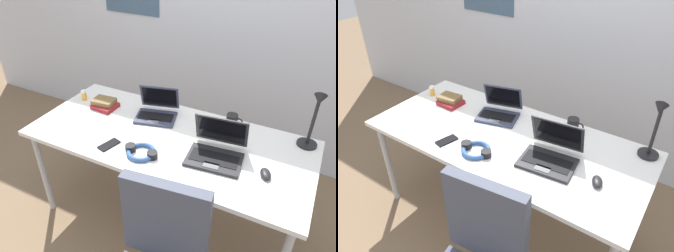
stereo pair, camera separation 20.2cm
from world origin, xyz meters
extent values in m
plane|color=#7A6047|center=(0.00, 0.00, 0.00)|extent=(12.00, 12.00, 0.00)
cube|color=silver|center=(0.00, 1.10, 1.30)|extent=(6.00, 0.12, 2.60)
cube|color=white|center=(0.00, 0.00, 0.72)|extent=(1.80, 0.80, 0.03)
cylinder|color=#B2B5BA|center=(-0.84, -0.34, 0.35)|extent=(0.04, 0.04, 0.71)
cylinder|color=#B2B5BA|center=(-0.84, 0.34, 0.35)|extent=(0.04, 0.04, 0.71)
cylinder|color=#B2B5BA|center=(0.84, 0.34, 0.35)|extent=(0.04, 0.04, 0.71)
cylinder|color=black|center=(0.80, 0.31, 0.75)|extent=(0.12, 0.12, 0.02)
cylinder|color=black|center=(0.80, 0.31, 0.93)|extent=(0.02, 0.02, 0.34)
cylinder|color=black|center=(0.80, 0.27, 1.10)|extent=(0.01, 0.08, 0.01)
cone|color=black|center=(0.80, 0.23, 1.10)|extent=(0.07, 0.09, 0.09)
cube|color=#33384C|center=(-0.17, 0.15, 0.75)|extent=(0.31, 0.25, 0.02)
cube|color=black|center=(-0.17, 0.15, 0.76)|extent=(0.26, 0.16, 0.00)
cube|color=#595B60|center=(-0.15, 0.09, 0.76)|extent=(0.08, 0.06, 0.00)
cube|color=#33384C|center=(-0.20, 0.26, 0.85)|extent=(0.28, 0.13, 0.18)
cube|color=black|center=(-0.20, 0.26, 0.85)|extent=(0.25, 0.11, 0.15)
cube|color=#232326|center=(0.35, -0.10, 0.75)|extent=(0.34, 0.25, 0.02)
cube|color=black|center=(0.35, -0.10, 0.76)|extent=(0.29, 0.15, 0.00)
cube|color=#595B60|center=(0.35, -0.17, 0.76)|extent=(0.09, 0.06, 0.00)
cube|color=#232326|center=(0.33, 0.04, 0.86)|extent=(0.32, 0.11, 0.21)
cube|color=black|center=(0.33, 0.04, 0.86)|extent=(0.29, 0.09, 0.17)
ellipsoid|color=black|center=(0.64, -0.09, 0.76)|extent=(0.09, 0.11, 0.03)
cube|color=black|center=(-0.28, -0.25, 0.74)|extent=(0.10, 0.15, 0.01)
torus|color=#335999|center=(-0.06, -0.23, 0.75)|extent=(0.18, 0.18, 0.03)
cylinder|color=black|center=(-0.13, -0.23, 0.76)|extent=(0.06, 0.06, 0.04)
cylinder|color=black|center=(0.02, -0.23, 0.76)|extent=(0.06, 0.06, 0.04)
cylinder|color=gold|center=(-0.79, 0.14, 0.77)|extent=(0.04, 0.04, 0.06)
cylinder|color=white|center=(-0.79, 0.14, 0.81)|extent=(0.04, 0.04, 0.01)
cube|color=maroon|center=(-0.58, 0.11, 0.76)|extent=(0.17, 0.15, 0.03)
cube|color=brown|center=(-0.59, 0.12, 0.79)|extent=(0.17, 0.13, 0.03)
cylinder|color=black|center=(0.32, 0.30, 0.78)|extent=(0.08, 0.08, 0.09)
torus|color=black|center=(0.37, 0.30, 0.79)|extent=(0.05, 0.01, 0.05)
cube|color=#474C5B|center=(0.30, -0.61, 0.73)|extent=(0.42, 0.11, 0.48)
camera|label=1|loc=(0.77, -1.50, 1.93)|focal=34.50mm
camera|label=2|loc=(0.94, -1.40, 1.93)|focal=34.50mm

